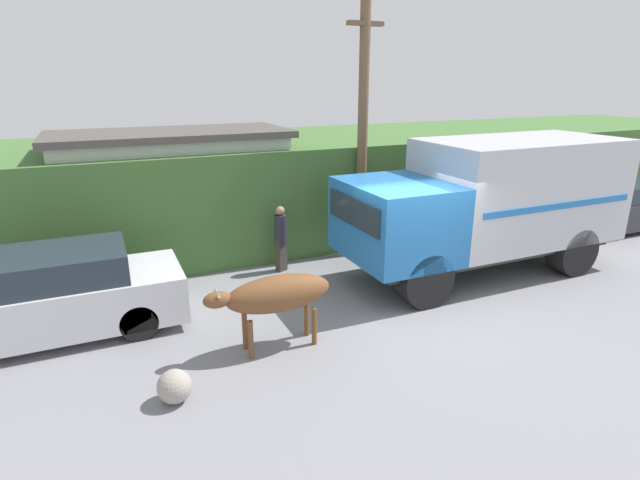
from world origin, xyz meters
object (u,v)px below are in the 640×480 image
cargo_truck (492,201)px  hatchback_car (622,207)px  parked_suv (48,297)px  pedestrian_on_hill (281,235)px  roadside_rock (174,386)px  brown_cow (276,295)px  utility_pole (363,126)px

cargo_truck → hatchback_car: 6.42m
parked_suv → pedestrian_on_hill: bearing=18.3°
roadside_rock → pedestrian_on_hill: bearing=53.2°
brown_cow → utility_pole: 5.66m
cargo_truck → hatchback_car: size_ratio=1.84×
parked_suv → hatchback_car: bearing=4.4°
cargo_truck → brown_cow: bearing=-169.1°
brown_cow → hatchback_car: bearing=12.1°
cargo_truck → roadside_rock: size_ratio=13.61×
parked_suv → utility_pole: (7.16, 1.68, 2.53)m
pedestrian_on_hill → roadside_rock: bearing=27.1°
cargo_truck → hatchback_car: cargo_truck is taller
parked_suv → roadside_rock: (1.69, -2.87, -0.52)m
cargo_truck → parked_suv: cargo_truck is taller
cargo_truck → roadside_rock: cargo_truck is taller
pedestrian_on_hill → cargo_truck: bearing=129.2°
hatchback_car → utility_pole: utility_pole is taller
hatchback_car → utility_pole: (-8.35, 1.28, 2.61)m
hatchback_car → pedestrian_on_hill: pedestrian_on_hill is taller
hatchback_car → roadside_rock: bearing=-166.7°
pedestrian_on_hill → roadside_rock: pedestrian_on_hill is taller
utility_pole → cargo_truck: bearing=-48.5°
cargo_truck → parked_suv: size_ratio=1.46×
cargo_truck → utility_pole: size_ratio=1.05×
parked_suv → utility_pole: size_ratio=0.72×
brown_cow → hatchback_car: 12.20m
parked_suv → roadside_rock: 3.37m
parked_suv → pedestrian_on_hill: pedestrian_on_hill is taller
pedestrian_on_hill → utility_pole: utility_pole is taller
hatchback_car → pedestrian_on_hill: (-10.67, 0.94, 0.20)m
cargo_truck → brown_cow: size_ratio=3.08×
utility_pole → roadside_rock: utility_pole is taller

